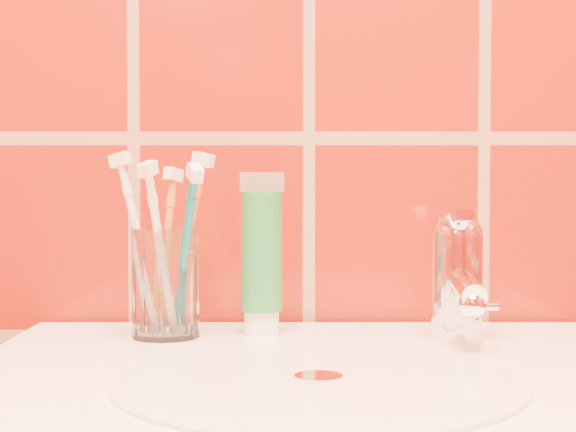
{
  "coord_description": "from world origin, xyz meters",
  "views": [
    {
      "loc": [
        -0.02,
        0.28,
        1.0
      ],
      "look_at": [
        -0.02,
        1.08,
        0.96
      ],
      "focal_mm": 55.0,
      "sensor_mm": 36.0,
      "label": 1
    }
  ],
  "objects": [
    {
      "name": "toothpaste_tube",
      "position": [
        -0.05,
        1.12,
        0.92
      ],
      "size": [
        0.04,
        0.04,
        0.16
      ],
      "rotation": [
        0.0,
        0.0,
        0.33
      ],
      "color": "white",
      "rests_on": "pedestal_sink"
    },
    {
      "name": "glass_tumbler",
      "position": [
        -0.14,
        1.1,
        0.9
      ],
      "size": [
        0.08,
        0.08,
        0.1
      ],
      "primitive_type": "cylinder",
      "rotation": [
        0.0,
        0.0,
        -0.23
      ],
      "color": "white",
      "rests_on": "pedestal_sink"
    },
    {
      "name": "faucet",
      "position": [
        0.14,
        1.09,
        0.91
      ],
      "size": [
        0.05,
        0.11,
        0.12
      ],
      "color": "white",
      "rests_on": "pedestal_sink"
    },
    {
      "name": "toothbrush_2",
      "position": [
        -0.12,
        1.07,
        0.93
      ],
      "size": [
        0.1,
        0.15,
        0.19
      ],
      "primitive_type": null,
      "rotation": [
        0.41,
        0.0,
        0.42
      ],
      "color": "#0D6E73",
      "rests_on": "glass_tumbler"
    },
    {
      "name": "toothbrush_1",
      "position": [
        -0.12,
        1.1,
        0.94
      ],
      "size": [
        0.09,
        0.08,
        0.18
      ],
      "primitive_type": null,
      "rotation": [
        0.22,
        0.0,
        1.16
      ],
      "color": "#D05724",
      "rests_on": "glass_tumbler"
    },
    {
      "name": "toothbrush_3",
      "position": [
        -0.14,
        1.12,
        0.93
      ],
      "size": [
        0.07,
        0.08,
        0.17
      ],
      "primitive_type": null,
      "rotation": [
        0.17,
        0.0,
        2.62
      ],
      "color": "orange",
      "rests_on": "glass_tumbler"
    },
    {
      "name": "toothbrush_4",
      "position": [
        -0.16,
        1.1,
        0.94
      ],
      "size": [
        0.11,
        0.09,
        0.19
      ],
      "primitive_type": null,
      "rotation": [
        0.26,
        0.0,
        -1.98
      ],
      "color": "silver",
      "rests_on": "glass_tumbler"
    },
    {
      "name": "toothbrush_0",
      "position": [
        -0.14,
        1.08,
        0.93
      ],
      "size": [
        0.08,
        0.11,
        0.18
      ],
      "primitive_type": null,
      "rotation": [
        0.27,
        0.0,
        -0.42
      ],
      "color": "white",
      "rests_on": "glass_tumbler"
    }
  ]
}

